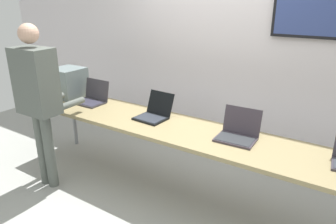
{
  "coord_description": "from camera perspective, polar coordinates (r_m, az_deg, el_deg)",
  "views": [
    {
      "loc": [
        1.6,
        -2.5,
        2.01
      ],
      "look_at": [
        -0.09,
        0.08,
        0.88
      ],
      "focal_mm": 33.73,
      "sensor_mm": 36.0,
      "label": 1
    }
  ],
  "objects": [
    {
      "name": "equipment_box",
      "position": [
        4.3,
        -17.54,
        5.1
      ],
      "size": [
        0.37,
        0.38,
        0.38
      ],
      "color": "slate",
      "rests_on": "workbench"
    },
    {
      "name": "workbench",
      "position": [
        3.23,
        0.5,
        -3.22
      ],
      "size": [
        3.77,
        0.7,
        0.78
      ],
      "color": "#8C7C53",
      "rests_on": "ground"
    },
    {
      "name": "person",
      "position": [
        3.52,
        -22.45,
        3.25
      ],
      "size": [
        0.45,
        0.59,
        1.78
      ],
      "color": "#535953",
      "rests_on": "ground"
    },
    {
      "name": "laptop_station_0",
      "position": [
        4.02,
        -13.59,
        2.57
      ],
      "size": [
        0.38,
        0.31,
        0.27
      ],
      "color": "#3A373D",
      "rests_on": "workbench"
    },
    {
      "name": "laptop_station_1",
      "position": [
        3.4,
        -2.5,
        -0.1
      ],
      "size": [
        0.34,
        0.37,
        0.26
      ],
      "color": "black",
      "rests_on": "workbench"
    },
    {
      "name": "laptop_station_2",
      "position": [
        2.98,
        12.54,
        -3.58
      ],
      "size": [
        0.36,
        0.33,
        0.27
      ],
      "color": "#3C343E",
      "rests_on": "workbench"
    },
    {
      "name": "back_wall",
      "position": [
        4.0,
        9.74,
        11.09
      ],
      "size": [
        8.0,
        0.11,
        2.78
      ],
      "color": "silver",
      "rests_on": "ground"
    },
    {
      "name": "ground",
      "position": [
        3.59,
        0.46,
        -14.3
      ],
      "size": [
        8.0,
        8.0,
        0.04
      ],
      "primitive_type": "cube",
      "color": "#9FA09A"
    }
  ]
}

